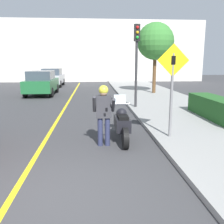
# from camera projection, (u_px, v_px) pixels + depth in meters

# --- Properties ---
(ground_plane) EXTENTS (80.00, 80.00, 0.00)m
(ground_plane) POSITION_uv_depth(u_px,v_px,m) (46.00, 198.00, 4.23)
(ground_plane) COLOR #38383A
(sidewalk_curb) EXTENTS (4.40, 44.00, 0.13)m
(sidewalk_curb) POSITION_uv_depth(u_px,v_px,m) (210.00, 128.00, 8.50)
(sidewalk_curb) COLOR gray
(sidewalk_curb) RESTS_ON ground
(road_center_line) EXTENTS (0.12, 36.00, 0.01)m
(road_center_line) POSITION_uv_depth(u_px,v_px,m) (58.00, 119.00, 10.05)
(road_center_line) COLOR yellow
(road_center_line) RESTS_ON ground
(building_backdrop) EXTENTS (28.00, 1.20, 7.03)m
(building_backdrop) POSITION_uv_depth(u_px,v_px,m) (85.00, 51.00, 28.96)
(building_backdrop) COLOR beige
(building_backdrop) RESTS_ON ground
(motorcycle) EXTENTS (0.62, 2.13, 1.27)m
(motorcycle) POSITION_uv_depth(u_px,v_px,m) (122.00, 124.00, 7.32)
(motorcycle) COLOR black
(motorcycle) RESTS_ON ground
(person_biker) EXTENTS (0.59, 0.46, 1.67)m
(person_biker) POSITION_uv_depth(u_px,v_px,m) (104.00, 110.00, 6.71)
(person_biker) COLOR #282D4C
(person_biker) RESTS_ON ground
(crossing_sign) EXTENTS (0.91, 0.08, 2.64)m
(crossing_sign) POSITION_uv_depth(u_px,v_px,m) (172.00, 82.00, 7.02)
(crossing_sign) COLOR slate
(crossing_sign) RESTS_ON sidewalk_curb
(traffic_light) EXTENTS (0.26, 0.30, 3.85)m
(traffic_light) POSITION_uv_depth(u_px,v_px,m) (137.00, 51.00, 11.65)
(traffic_light) COLOR #2D2D30
(traffic_light) RESTS_ON sidewalk_curb
(hedge_row) EXTENTS (0.90, 3.67, 0.79)m
(hedge_row) POSITION_uv_depth(u_px,v_px,m) (217.00, 108.00, 9.59)
(hedge_row) COLOR #235623
(hedge_row) RESTS_ON sidewalk_curb
(street_tree) EXTENTS (2.53, 2.53, 4.81)m
(street_tree) POSITION_uv_depth(u_px,v_px,m) (155.00, 42.00, 17.06)
(street_tree) COLOR brown
(street_tree) RESTS_ON sidewalk_curb
(parked_car_green) EXTENTS (1.88, 4.20, 1.68)m
(parked_car_green) POSITION_uv_depth(u_px,v_px,m) (42.00, 83.00, 17.34)
(parked_car_green) COLOR black
(parked_car_green) RESTS_ON ground
(parked_car_silver) EXTENTS (1.88, 4.20, 1.68)m
(parked_car_silver) POSITION_uv_depth(u_px,v_px,m) (53.00, 77.00, 23.53)
(parked_car_silver) COLOR black
(parked_car_silver) RESTS_ON ground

